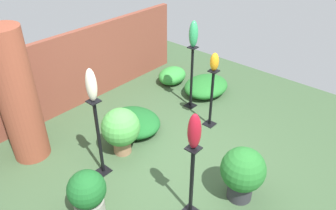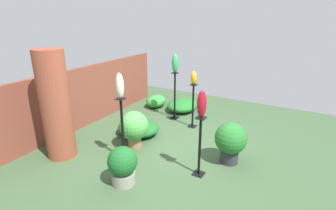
{
  "view_description": "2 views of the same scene",
  "coord_description": "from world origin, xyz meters",
  "px_view_note": "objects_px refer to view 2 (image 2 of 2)",
  "views": [
    {
      "loc": [
        -2.96,
        -2.65,
        3.56
      ],
      "look_at": [
        0.26,
        0.19,
        0.87
      ],
      "focal_mm": 35.0,
      "sensor_mm": 36.0,
      "label": 1
    },
    {
      "loc": [
        -4.32,
        -2.46,
        2.78
      ],
      "look_at": [
        0.03,
        0.06,
        0.98
      ],
      "focal_mm": 28.0,
      "sensor_mm": 36.0,
      "label": 2
    }
  ],
  "objects_px": {
    "pedestal_ruby": "(200,149)",
    "potted_plant_front_right": "(134,127)",
    "art_vase_jade": "(175,63)",
    "pedestal_jade": "(175,98)",
    "art_vase_ruby": "(202,104)",
    "potted_plant_front_left": "(123,165)",
    "pedestal_amber": "(193,108)",
    "art_vase_amber": "(194,78)",
    "art_vase_ivory": "(120,86)",
    "potted_plant_mid_left": "(231,140)",
    "pedestal_ivory": "(123,132)",
    "brick_pillar": "(56,105)"
  },
  "relations": [
    {
      "from": "pedestal_amber",
      "to": "potted_plant_mid_left",
      "type": "height_order",
      "value": "pedestal_amber"
    },
    {
      "from": "art_vase_ruby",
      "to": "potted_plant_front_left",
      "type": "relative_size",
      "value": 0.7
    },
    {
      "from": "brick_pillar",
      "to": "pedestal_jade",
      "type": "distance_m",
      "value": 3.11
    },
    {
      "from": "art_vase_ivory",
      "to": "pedestal_ruby",
      "type": "bearing_deg",
      "value": -79.59
    },
    {
      "from": "art_vase_ivory",
      "to": "potted_plant_mid_left",
      "type": "xyz_separation_m",
      "value": [
        0.95,
        -1.83,
        -1.05
      ]
    },
    {
      "from": "pedestal_ruby",
      "to": "pedestal_jade",
      "type": "distance_m",
      "value": 2.68
    },
    {
      "from": "potted_plant_mid_left",
      "to": "pedestal_jade",
      "type": "bearing_deg",
      "value": 54.14
    },
    {
      "from": "pedestal_amber",
      "to": "pedestal_jade",
      "type": "relative_size",
      "value": 0.87
    },
    {
      "from": "pedestal_ruby",
      "to": "art_vase_ivory",
      "type": "distance_m",
      "value": 1.82
    },
    {
      "from": "pedestal_ruby",
      "to": "art_vase_jade",
      "type": "height_order",
      "value": "art_vase_jade"
    },
    {
      "from": "potted_plant_front_left",
      "to": "brick_pillar",
      "type": "bearing_deg",
      "value": 86.17
    },
    {
      "from": "pedestal_ivory",
      "to": "art_vase_ivory",
      "type": "distance_m",
      "value": 0.93
    },
    {
      "from": "art_vase_amber",
      "to": "potted_plant_front_left",
      "type": "xyz_separation_m",
      "value": [
        -2.72,
        0.02,
        -0.91
      ]
    },
    {
      "from": "pedestal_ivory",
      "to": "brick_pillar",
      "type": "bearing_deg",
      "value": 112.43
    },
    {
      "from": "pedestal_ivory",
      "to": "pedestal_ruby",
      "type": "height_order",
      "value": "pedestal_ivory"
    },
    {
      "from": "pedestal_amber",
      "to": "art_vase_jade",
      "type": "height_order",
      "value": "art_vase_jade"
    },
    {
      "from": "art_vase_amber",
      "to": "potted_plant_mid_left",
      "type": "xyz_separation_m",
      "value": [
        -1.17,
        -1.33,
        -0.81
      ]
    },
    {
      "from": "brick_pillar",
      "to": "art_vase_ivory",
      "type": "height_order",
      "value": "brick_pillar"
    },
    {
      "from": "brick_pillar",
      "to": "potted_plant_front_left",
      "type": "distance_m",
      "value": 1.83
    },
    {
      "from": "pedestal_amber",
      "to": "potted_plant_front_right",
      "type": "bearing_deg",
      "value": 158.42
    },
    {
      "from": "pedestal_amber",
      "to": "potted_plant_mid_left",
      "type": "xyz_separation_m",
      "value": [
        -1.17,
        -1.33,
        -0.04
      ]
    },
    {
      "from": "pedestal_ivory",
      "to": "art_vase_ruby",
      "type": "xyz_separation_m",
      "value": [
        0.27,
        -1.49,
        0.76
      ]
    },
    {
      "from": "pedestal_ruby",
      "to": "potted_plant_front_right",
      "type": "height_order",
      "value": "pedestal_ruby"
    },
    {
      "from": "potted_plant_front_left",
      "to": "potted_plant_mid_left",
      "type": "bearing_deg",
      "value": -41.06
    },
    {
      "from": "pedestal_amber",
      "to": "pedestal_ruby",
      "type": "bearing_deg",
      "value": -151.88
    },
    {
      "from": "potted_plant_mid_left",
      "to": "art_vase_amber",
      "type": "bearing_deg",
      "value": 48.74
    },
    {
      "from": "pedestal_amber",
      "to": "potted_plant_mid_left",
      "type": "relative_size",
      "value": 1.36
    },
    {
      "from": "potted_plant_front_left",
      "to": "pedestal_amber",
      "type": "bearing_deg",
      "value": -0.48
    },
    {
      "from": "pedestal_amber",
      "to": "potted_plant_front_right",
      "type": "relative_size",
      "value": 1.37
    },
    {
      "from": "pedestal_jade",
      "to": "art_vase_ivory",
      "type": "distance_m",
      "value": 2.57
    },
    {
      "from": "pedestal_jade",
      "to": "art_vase_ruby",
      "type": "distance_m",
      "value": 2.79
    },
    {
      "from": "potted_plant_front_right",
      "to": "potted_plant_mid_left",
      "type": "bearing_deg",
      "value": -77.7
    },
    {
      "from": "art_vase_amber",
      "to": "art_vase_jade",
      "type": "xyz_separation_m",
      "value": [
        0.27,
        0.67,
        0.25
      ]
    },
    {
      "from": "pedestal_jade",
      "to": "potted_plant_front_left",
      "type": "xyz_separation_m",
      "value": [
        -3.0,
        -0.64,
        -0.22
      ]
    },
    {
      "from": "pedestal_jade",
      "to": "potted_plant_front_right",
      "type": "relative_size",
      "value": 1.57
    },
    {
      "from": "art_vase_jade",
      "to": "potted_plant_mid_left",
      "type": "distance_m",
      "value": 2.68
    },
    {
      "from": "art_vase_jade",
      "to": "potted_plant_mid_left",
      "type": "xyz_separation_m",
      "value": [
        -1.44,
        -2.0,
        -1.05
      ]
    },
    {
      "from": "art_vase_amber",
      "to": "potted_plant_front_right",
      "type": "bearing_deg",
      "value": 158.42
    },
    {
      "from": "pedestal_amber",
      "to": "pedestal_ruby",
      "type": "height_order",
      "value": "pedestal_amber"
    },
    {
      "from": "pedestal_amber",
      "to": "art_vase_amber",
      "type": "relative_size",
      "value": 3.47
    },
    {
      "from": "potted_plant_front_left",
      "to": "potted_plant_mid_left",
      "type": "distance_m",
      "value": 2.06
    },
    {
      "from": "art_vase_ivory",
      "to": "potted_plant_front_right",
      "type": "distance_m",
      "value": 1.18
    },
    {
      "from": "art_vase_jade",
      "to": "potted_plant_front_right",
      "type": "xyz_separation_m",
      "value": [
        -1.87,
        -0.03,
        -1.05
      ]
    },
    {
      "from": "brick_pillar",
      "to": "art_vase_ruby",
      "type": "height_order",
      "value": "brick_pillar"
    },
    {
      "from": "art_vase_ivory",
      "to": "potted_plant_front_right",
      "type": "relative_size",
      "value": 0.59
    },
    {
      "from": "brick_pillar",
      "to": "pedestal_amber",
      "type": "distance_m",
      "value": 3.17
    },
    {
      "from": "pedestal_ivory",
      "to": "art_vase_ruby",
      "type": "distance_m",
      "value": 1.69
    },
    {
      "from": "pedestal_jade",
      "to": "art_vase_jade",
      "type": "height_order",
      "value": "art_vase_jade"
    },
    {
      "from": "brick_pillar",
      "to": "art_vase_amber",
      "type": "height_order",
      "value": "brick_pillar"
    },
    {
      "from": "pedestal_ivory",
      "to": "art_vase_amber",
      "type": "relative_size",
      "value": 3.99
    }
  ]
}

